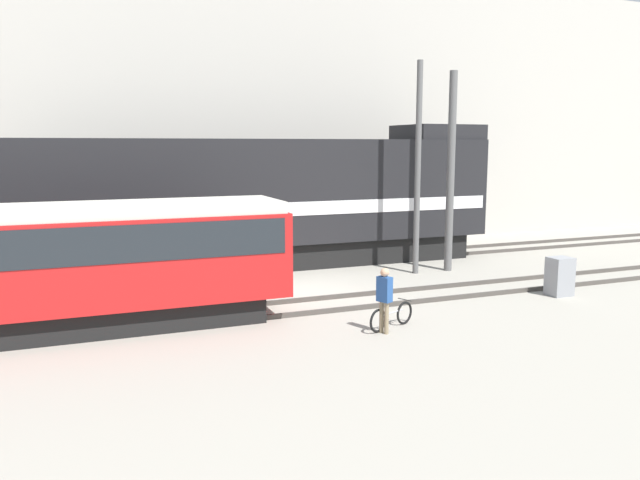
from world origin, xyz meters
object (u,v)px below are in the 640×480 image
object	(u,v)px
streetcar	(64,261)
freight_locomotive	(267,201)
person	(384,294)
signal_box	(560,276)
utility_pole_left	(418,169)
bicycle	(392,316)
utility_pole_center	(451,173)

from	to	relation	value
streetcar	freight_locomotive	bearing A→B (deg)	41.80
person	signal_box	bearing A→B (deg)	12.35
freight_locomotive	utility_pole_left	xyz separation A→B (m)	(4.66, -3.19, 1.23)
person	freight_locomotive	bearing A→B (deg)	91.02
bicycle	utility_pole_left	distance (m)	7.94
bicycle	signal_box	world-z (taller)	signal_box
streetcar	signal_box	xyz separation A→B (m)	(14.23, -1.44, -1.23)
freight_locomotive	person	size ratio (longest dim) A/B	10.95
utility_pole_left	person	bearing A→B (deg)	-126.20
bicycle	person	xyz separation A→B (m)	(-0.38, -0.31, 0.69)
streetcar	person	world-z (taller)	streetcar
signal_box	freight_locomotive	bearing A→B (deg)	132.16
freight_locomotive	signal_box	distance (m)	10.73
utility_pole_center	streetcar	bearing A→B (deg)	-166.39
bicycle	utility_pole_center	size ratio (longest dim) A/B	0.21
freight_locomotive	streetcar	size ratio (longest dim) A/B	1.64
streetcar	signal_box	bearing A→B (deg)	-5.76
streetcar	person	size ratio (longest dim) A/B	6.66
utility_pole_left	utility_pole_center	size ratio (longest dim) A/B	1.04
freight_locomotive	utility_pole_left	distance (m)	5.78
utility_pole_left	signal_box	bearing A→B (deg)	-62.39
freight_locomotive	utility_pole_center	distance (m)	6.93
streetcar	bicycle	xyz separation A→B (m)	(7.69, -2.64, -1.52)
freight_locomotive	signal_box	xyz separation A→B (m)	(7.08, -7.82, -1.95)
bicycle	utility_pole_left	xyz separation A→B (m)	(4.12, 5.84, 3.48)
freight_locomotive	streetcar	bearing A→B (deg)	-138.20
freight_locomotive	signal_box	world-z (taller)	freight_locomotive
utility_pole_left	streetcar	bearing A→B (deg)	-164.87
bicycle	person	distance (m)	0.85
bicycle	person	bearing A→B (deg)	-140.90
bicycle	utility_pole_center	bearing A→B (deg)	46.67
freight_locomotive	person	bearing A→B (deg)	-88.98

